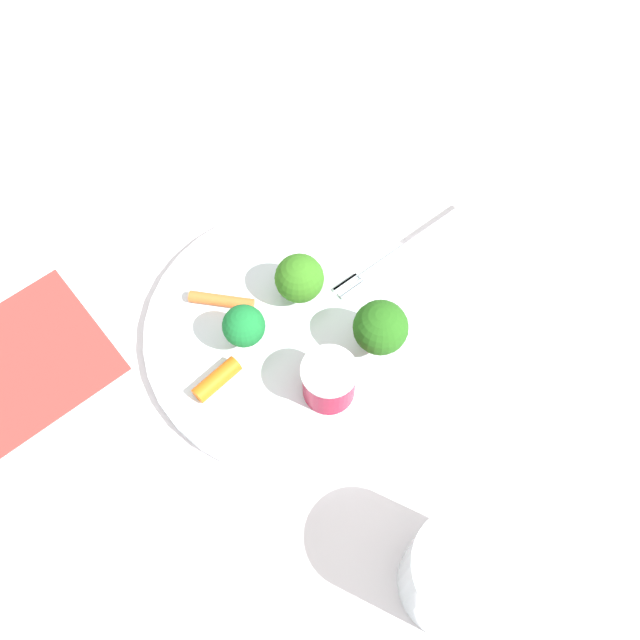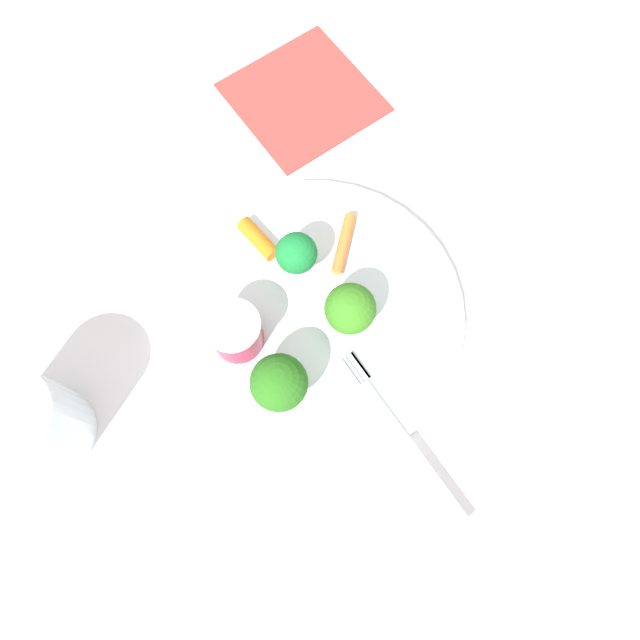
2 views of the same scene
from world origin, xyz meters
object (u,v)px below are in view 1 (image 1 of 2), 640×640
(drinking_glass, at_px, (459,576))
(broccoli_floret_0, at_px, (244,326))
(sauce_cup, at_px, (329,381))
(plate, at_px, (295,329))
(carrot_stick_0, at_px, (221,300))
(carrot_stick_1, at_px, (217,379))
(fork, at_px, (403,249))
(broccoli_floret_1, at_px, (299,279))
(napkin, at_px, (25,360))
(broccoli_floret_2, at_px, (381,328))

(drinking_glass, bearing_deg, broccoli_floret_0, -4.94)
(sauce_cup, relative_size, drinking_glass, 0.54)
(plate, height_order, carrot_stick_0, carrot_stick_0)
(plate, xyz_separation_m, carrot_stick_1, (0.01, 0.09, 0.01))
(sauce_cup, distance_m, broccoli_floret_0, 0.09)
(broccoli_floret_0, bearing_deg, carrot_stick_0, -12.32)
(plate, distance_m, broccoli_floret_0, 0.06)
(carrot_stick_1, height_order, fork, carrot_stick_1)
(sauce_cup, height_order, carrot_stick_1, sauce_cup)
(broccoli_floret_1, xyz_separation_m, carrot_stick_1, (-0.01, 0.11, -0.02))
(fork, bearing_deg, drinking_glass, 139.26)
(plate, bearing_deg, sauce_cup, 161.34)
(drinking_glass, distance_m, napkin, 0.41)
(broccoli_floret_0, distance_m, carrot_stick_1, 0.05)
(broccoli_floret_0, relative_size, broccoli_floret_1, 0.99)
(broccoli_floret_2, xyz_separation_m, napkin, (0.21, 0.23, -0.05))
(carrot_stick_0, distance_m, fork, 0.18)
(sauce_cup, xyz_separation_m, drinking_glass, (-0.17, 0.04, 0.01))
(broccoli_floret_1, relative_size, napkin, 0.37)
(broccoli_floret_0, bearing_deg, carrot_stick_1, 104.59)
(broccoli_floret_2, bearing_deg, sauce_cup, 89.75)
(carrot_stick_1, relative_size, fork, 0.26)
(broccoli_floret_0, xyz_separation_m, carrot_stick_1, (-0.01, 0.04, -0.02))
(plate, xyz_separation_m, fork, (-0.01, -0.13, 0.01))
(plate, height_order, napkin, plate)
(sauce_cup, relative_size, napkin, 0.34)
(broccoli_floret_1, distance_m, carrot_stick_1, 0.11)
(broccoli_floret_0, xyz_separation_m, fork, (-0.03, -0.17, -0.03))
(napkin, bearing_deg, carrot_stick_1, -142.87)
(fork, relative_size, napkin, 1.24)
(broccoli_floret_1, bearing_deg, plate, 127.70)
(broccoli_floret_0, distance_m, drinking_glass, 0.26)
(plate, xyz_separation_m, broccoli_floret_1, (0.02, -0.03, 0.03))
(fork, height_order, napkin, fork)
(broccoli_floret_0, distance_m, broccoli_floret_2, 0.12)
(plate, xyz_separation_m, carrot_stick_0, (0.06, 0.03, 0.01))
(napkin, bearing_deg, drinking_glass, -161.55)
(sauce_cup, height_order, drinking_glass, drinking_glass)
(plate, distance_m, carrot_stick_0, 0.07)
(broccoli_floret_0, distance_m, napkin, 0.20)
(drinking_glass, height_order, napkin, drinking_glass)
(carrot_stick_1, distance_m, drinking_glass, 0.25)
(sauce_cup, bearing_deg, carrot_stick_1, 41.45)
(plate, bearing_deg, broccoli_floret_0, 68.26)
(broccoli_floret_1, height_order, drinking_glass, drinking_glass)
(plate, relative_size, broccoli_floret_0, 5.39)
(carrot_stick_0, xyz_separation_m, drinking_glass, (-0.30, 0.03, 0.03))
(plate, height_order, broccoli_floret_1, broccoli_floret_1)
(broccoli_floret_0, bearing_deg, broccoli_floret_2, -136.09)
(fork, relative_size, drinking_glass, 1.96)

